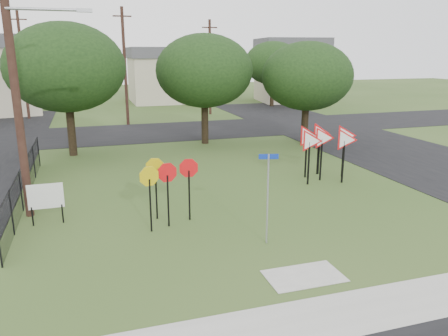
# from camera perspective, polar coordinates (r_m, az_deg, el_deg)

# --- Properties ---
(ground) EXTENTS (140.00, 140.00, 0.00)m
(ground) POSITION_cam_1_polar(r_m,az_deg,el_deg) (13.84, 5.76, -9.33)
(ground) COLOR #2F491B
(sidewalk) EXTENTS (30.00, 1.60, 0.02)m
(sidewalk) POSITION_cam_1_polar(r_m,az_deg,el_deg) (10.58, 15.14, -17.98)
(sidewalk) COLOR #9F9F96
(sidewalk) RESTS_ON ground
(street_right) EXTENTS (8.00, 50.00, 0.02)m
(street_right) POSITION_cam_1_polar(r_m,az_deg,el_deg) (28.08, 20.50, 2.33)
(street_right) COLOR black
(street_right) RESTS_ON ground
(street_far) EXTENTS (60.00, 8.00, 0.02)m
(street_far) POSITION_cam_1_polar(r_m,az_deg,el_deg) (32.47, -8.21, 4.72)
(street_far) COLOR black
(street_far) RESTS_ON ground
(curb_pad) EXTENTS (2.00, 1.20, 0.02)m
(curb_pad) POSITION_cam_1_polar(r_m,az_deg,el_deg) (11.90, 10.41, -13.72)
(curb_pad) COLOR #9F9F96
(curb_pad) RESTS_ON ground
(street_name_sign) EXTENTS (0.56, 0.17, 2.80)m
(street_name_sign) POSITION_cam_1_polar(r_m,az_deg,el_deg) (13.05, 5.73, -3.23)
(street_name_sign) COLOR #989AA0
(street_name_sign) RESTS_ON ground
(stop_sign_cluster) EXTENTS (2.10, 1.30, 2.21)m
(stop_sign_cluster) POSITION_cam_1_polar(r_m,az_deg,el_deg) (14.58, -7.65, -1.18)
(stop_sign_cluster) COLOR black
(stop_sign_cluster) RESTS_ON ground
(yield_sign_cluster) EXTENTS (3.16, 2.31, 2.51)m
(yield_sign_cluster) POSITION_cam_1_polar(r_m,az_deg,el_deg) (20.30, 12.91, 3.68)
(yield_sign_cluster) COLOR black
(yield_sign_cluster) RESTS_ON ground
(info_board) EXTENTS (1.14, 0.05, 1.43)m
(info_board) POSITION_cam_1_polar(r_m,az_deg,el_deg) (15.80, -22.25, -3.60)
(info_board) COLOR black
(info_board) RESTS_ON ground
(utility_pole_main) EXTENTS (3.55, 0.33, 10.00)m
(utility_pole_main) POSITION_cam_1_polar(r_m,az_deg,el_deg) (16.22, -25.69, 11.88)
(utility_pole_main) COLOR #38211A
(utility_pole_main) RESTS_ON ground
(far_pole_a) EXTENTS (1.40, 0.24, 9.00)m
(far_pole_a) POSITION_cam_1_polar(r_m,az_deg,el_deg) (35.72, -12.82, 12.84)
(far_pole_a) COLOR #38211A
(far_pole_a) RESTS_ON ground
(far_pole_b) EXTENTS (1.40, 0.24, 8.50)m
(far_pole_b) POSITION_cam_1_polar(r_m,az_deg,el_deg) (41.11, -1.85, 13.06)
(far_pole_b) COLOR #38211A
(far_pole_b) RESTS_ON ground
(far_pole_c) EXTENTS (1.40, 0.24, 9.00)m
(far_pole_c) POSITION_cam_1_polar(r_m,az_deg,el_deg) (41.87, -24.77, 12.12)
(far_pole_c) COLOR #38211A
(far_pole_c) RESTS_ON ground
(fence_run) EXTENTS (0.05, 11.55, 1.50)m
(fence_run) POSITION_cam_1_polar(r_m,az_deg,el_deg) (18.65, -24.57, -1.65)
(fence_run) COLOR black
(fence_run) RESTS_ON ground
(house_mid) EXTENTS (8.40, 8.40, 6.20)m
(house_mid) POSITION_cam_1_polar(r_m,az_deg,el_deg) (52.42, -7.61, 12.03)
(house_mid) COLOR #BCB397
(house_mid) RESTS_ON ground
(house_right) EXTENTS (8.30, 8.30, 7.20)m
(house_right) POSITION_cam_1_polar(r_m,az_deg,el_deg) (52.91, 8.65, 12.56)
(house_right) COLOR #BCB397
(house_right) RESTS_ON ground
(tree_near_left) EXTENTS (6.40, 6.40, 7.27)m
(tree_near_left) POSITION_cam_1_polar(r_m,az_deg,el_deg) (25.60, -19.98, 12.23)
(tree_near_left) COLOR black
(tree_near_left) RESTS_ON ground
(tree_near_mid) EXTENTS (6.00, 6.00, 6.80)m
(tree_near_mid) POSITION_cam_1_polar(r_m,az_deg,el_deg) (27.52, -2.59, 12.55)
(tree_near_mid) COLOR black
(tree_near_mid) RESTS_ON ground
(tree_near_right) EXTENTS (5.60, 5.60, 6.33)m
(tree_near_right) POSITION_cam_1_polar(r_m,az_deg,el_deg) (27.87, 10.79, 11.69)
(tree_near_right) COLOR black
(tree_near_right) RESTS_ON ground
(tree_far_right) EXTENTS (6.00, 6.00, 6.80)m
(tree_far_right) POSITION_cam_1_polar(r_m,az_deg,el_deg) (47.57, 6.39, 13.46)
(tree_far_right) COLOR black
(tree_far_right) RESTS_ON ground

